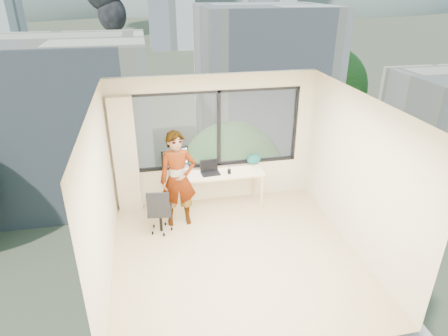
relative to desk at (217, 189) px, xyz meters
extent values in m
cube|color=#C8B382|center=(0.00, -1.66, -0.38)|extent=(4.00, 4.00, 0.01)
cube|color=white|center=(0.00, -1.66, 2.23)|extent=(4.00, 4.00, 0.01)
cube|color=beige|center=(0.00, -3.66, 0.93)|extent=(4.00, 0.01, 2.60)
cube|color=beige|center=(-2.00, -1.66, 0.93)|extent=(0.01, 4.00, 2.60)
cube|color=beige|center=(2.00, -1.66, 0.93)|extent=(0.01, 4.00, 2.60)
cube|color=beige|center=(-1.72, 0.22, 0.77)|extent=(0.45, 0.14, 2.30)
cube|color=beige|center=(0.00, 0.00, 0.00)|extent=(1.80, 0.60, 0.75)
imported|color=#2D2D33|center=(-0.81, -0.46, 0.53)|extent=(0.68, 0.45, 1.82)
cube|color=white|center=(-0.67, 0.24, 0.41)|extent=(0.29, 0.25, 0.07)
cube|color=black|center=(-0.04, -0.11, 0.38)|extent=(0.11, 0.07, 0.01)
cylinder|color=black|center=(0.22, -0.10, 0.42)|extent=(0.07, 0.07, 0.09)
ellipsoid|color=#0C4842|center=(0.80, 0.22, 0.48)|extent=(0.29, 0.15, 0.22)
cube|color=#515B3D|center=(0.00, 118.34, -14.38)|extent=(400.00, 400.00, 0.04)
cube|color=#EFE4C8|center=(-9.00, 28.34, -7.38)|extent=(16.00, 12.00, 14.00)
cube|color=silver|center=(12.00, 36.34, -6.38)|extent=(14.00, 13.00, 16.00)
ellipsoid|color=slate|center=(100.00, 318.34, -14.38)|extent=(300.00, 220.00, 96.00)
camera|label=1|loc=(-1.24, -6.74, 3.73)|focal=31.23mm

